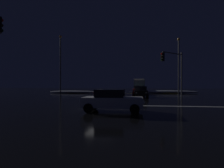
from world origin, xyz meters
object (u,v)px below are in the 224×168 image
(traffic_signal_ne, at_px, (174,66))
(sedan_green, at_px, (140,89))
(sedan_black, at_px, (141,91))
(streetlamp_left_near, at_px, (60,61))
(box_truck, at_px, (139,85))
(streetlamp_right_near, at_px, (179,62))
(sedan_red, at_px, (138,90))
(sedan_white_crossing, at_px, (112,100))

(traffic_signal_ne, bearing_deg, sedan_green, 105.60)
(sedan_black, xyz_separation_m, streetlamp_left_near, (-13.75, 3.26, 5.07))
(sedan_black, distance_m, box_truck, 18.57)
(streetlamp_left_near, distance_m, streetlamp_right_near, 19.78)
(sedan_red, bearing_deg, sedan_white_crossing, -95.47)
(sedan_red, relative_size, sedan_white_crossing, 1.00)
(sedan_green, relative_size, traffic_signal_ne, 0.71)
(sedan_white_crossing, height_order, streetlamp_left_near, streetlamp_left_near)
(sedan_white_crossing, distance_m, streetlamp_right_near, 20.47)
(sedan_red, height_order, streetlamp_left_near, streetlamp_left_near)
(streetlamp_left_near, relative_size, streetlamp_right_near, 1.11)
(sedan_black, distance_m, sedan_white_crossing, 15.08)
(traffic_signal_ne, relative_size, streetlamp_left_near, 0.59)
(box_truck, xyz_separation_m, streetlamp_right_near, (6.11, -15.29, 3.62))
(sedan_green, distance_m, streetlamp_left_near, 16.80)
(sedan_black, relative_size, streetlamp_right_near, 0.47)
(sedan_white_crossing, xyz_separation_m, traffic_signal_ne, (6.38, 11.74, 3.42))
(sedan_black, height_order, traffic_signal_ne, traffic_signal_ne)
(sedan_black, distance_m, sedan_red, 5.30)
(sedan_green, relative_size, streetlamp_right_near, 0.47)
(sedan_red, relative_size, sedan_green, 1.00)
(traffic_signal_ne, height_order, streetlamp_left_near, streetlamp_left_near)
(sedan_red, bearing_deg, sedan_black, -86.25)
(traffic_signal_ne, bearing_deg, streetlamp_right_near, 73.34)
(traffic_signal_ne, xyz_separation_m, streetlamp_left_near, (-17.85, 6.42, 1.66))
(box_truck, distance_m, streetlamp_left_near, 20.92)
(sedan_green, xyz_separation_m, box_truck, (-0.11, 7.12, 0.91))
(streetlamp_right_near, bearing_deg, sedan_white_crossing, -114.56)
(traffic_signal_ne, distance_m, streetlamp_right_near, 6.80)
(streetlamp_left_near, bearing_deg, sedan_white_crossing, -57.71)
(sedan_red, height_order, box_truck, box_truck)
(streetlamp_right_near, bearing_deg, box_truck, 111.78)
(sedan_white_crossing, relative_size, streetlamp_left_near, 0.42)
(streetlamp_left_near, bearing_deg, traffic_signal_ne, -19.79)
(box_truck, bearing_deg, streetlamp_right_near, -68.22)
(sedan_black, distance_m, streetlamp_right_near, 8.21)
(sedan_green, height_order, streetlamp_left_near, streetlamp_left_near)
(box_truck, bearing_deg, sedan_black, -89.71)
(box_truck, relative_size, traffic_signal_ne, 1.35)
(sedan_red, bearing_deg, sedan_green, 86.58)
(streetlamp_left_near, bearing_deg, sedan_red, 8.63)
(traffic_signal_ne, relative_size, streetlamp_right_near, 0.66)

